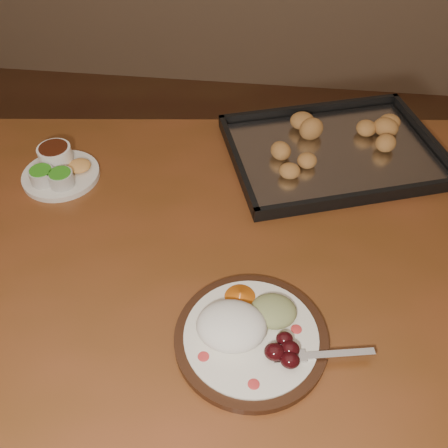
# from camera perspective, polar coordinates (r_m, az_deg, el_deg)

# --- Properties ---
(ground) EXTENTS (4.00, 4.00, 0.00)m
(ground) POSITION_cam_1_polar(r_m,az_deg,el_deg) (1.63, -10.02, -21.41)
(ground) COLOR #52351C
(ground) RESTS_ON ground
(dining_table) EXTENTS (1.59, 1.07, 0.75)m
(dining_table) POSITION_cam_1_polar(r_m,az_deg,el_deg) (1.06, -1.13, -6.39)
(dining_table) COLOR brown
(dining_table) RESTS_ON ground
(dinner_plate) EXTENTS (0.33, 0.26, 0.06)m
(dinner_plate) POSITION_cam_1_polar(r_m,az_deg,el_deg) (0.85, 2.84, -12.17)
(dinner_plate) COLOR black
(dinner_plate) RESTS_ON dining_table
(condiment_saucer) EXTENTS (0.17, 0.17, 0.06)m
(condiment_saucer) POSITION_cam_1_polar(r_m,az_deg,el_deg) (1.19, -18.41, 5.97)
(condiment_saucer) COLOR silver
(condiment_saucer) RESTS_ON dining_table
(baking_tray) EXTENTS (0.57, 0.50, 0.05)m
(baking_tray) POSITION_cam_1_polar(r_m,az_deg,el_deg) (1.22, 12.49, 8.22)
(baking_tray) COLOR black
(baking_tray) RESTS_ON dining_table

